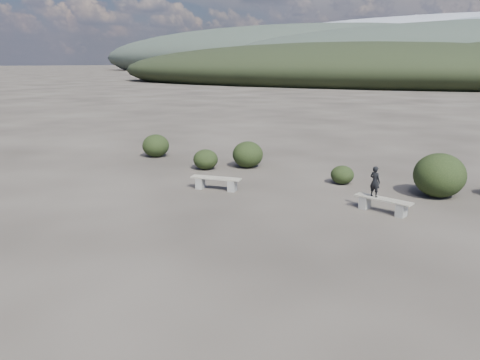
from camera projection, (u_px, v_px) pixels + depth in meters
The scene contains 9 objects.
ground at pixel (170, 254), 11.49m from camera, with size 1200.00×1200.00×0.00m, color #2B2621.
bench_left at pixel (216, 182), 17.18m from camera, with size 1.92×0.74×0.47m.
bench_right at pixel (383, 204), 14.57m from camera, with size 1.86×0.79×0.46m.
seated_person at pixel (375, 181), 14.62m from camera, with size 0.36×0.23×0.98m, color black.
shrub_a at pixel (206, 159), 20.45m from camera, with size 1.08×1.08×0.88m, color black.
shrub_b at pixel (248, 154), 20.80m from camera, with size 1.36×1.36×1.17m, color black.
shrub_c at pixel (342, 175), 18.01m from camera, with size 0.89×0.89×0.71m, color black.
shrub_d at pixel (439, 175), 16.19m from camera, with size 1.75×1.75×1.54m, color black.
shrub_f at pixel (156, 146), 23.15m from camera, with size 1.32×1.32×1.12m, color black.
Camera 1 is at (6.69, -8.53, 4.56)m, focal length 35.00 mm.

